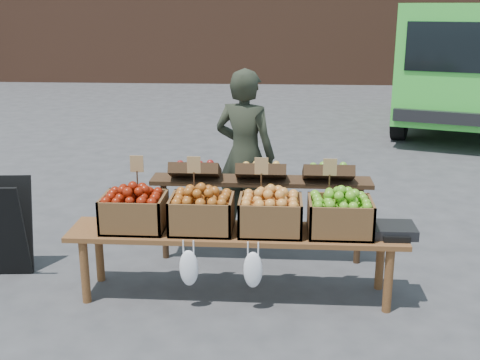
# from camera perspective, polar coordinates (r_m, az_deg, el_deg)

# --- Properties ---
(ground) EXTENTS (80.00, 80.00, 0.00)m
(ground) POSITION_cam_1_polar(r_m,az_deg,el_deg) (5.59, -7.22, -8.35)
(ground) COLOR #404042
(delivery_van) EXTENTS (3.92, 5.69, 2.33)m
(delivery_van) POSITION_cam_1_polar(r_m,az_deg,el_deg) (12.43, 21.03, 10.00)
(delivery_van) COLOR #43D640
(delivery_van) RESTS_ON ground
(vendor) EXTENTS (0.74, 0.61, 1.73)m
(vendor) POSITION_cam_1_polar(r_m,az_deg,el_deg) (6.01, 0.47, 2.34)
(vendor) COLOR #262B1F
(vendor) RESTS_ON ground
(back_table) EXTENTS (2.10, 0.44, 1.04)m
(back_table) POSITION_cam_1_polar(r_m,az_deg,el_deg) (5.54, 1.98, -2.66)
(back_table) COLOR #362315
(back_table) RESTS_ON ground
(display_bench) EXTENTS (2.70, 0.56, 0.57)m
(display_bench) POSITION_cam_1_polar(r_m,az_deg,el_deg) (4.97, -0.38, -7.91)
(display_bench) COLOR brown
(display_bench) RESTS_ON ground
(crate_golden_apples) EXTENTS (0.50, 0.40, 0.28)m
(crate_golden_apples) POSITION_cam_1_polar(r_m,az_deg,el_deg) (4.93, -10.01, -3.02)
(crate_golden_apples) COLOR #620C04
(crate_golden_apples) RESTS_ON display_bench
(crate_russet_pears) EXTENTS (0.50, 0.40, 0.28)m
(crate_russet_pears) POSITION_cam_1_polar(r_m,az_deg,el_deg) (4.83, -3.65, -3.21)
(crate_russet_pears) COLOR #AD5813
(crate_russet_pears) RESTS_ON display_bench
(crate_red_apples) EXTENTS (0.50, 0.40, 0.28)m
(crate_red_apples) POSITION_cam_1_polar(r_m,az_deg,el_deg) (4.80, 2.89, -3.36)
(crate_red_apples) COLOR gold
(crate_red_apples) RESTS_ON display_bench
(crate_green_apples) EXTENTS (0.50, 0.40, 0.28)m
(crate_green_apples) POSITION_cam_1_polar(r_m,az_deg,el_deg) (4.82, 9.45, -3.46)
(crate_green_apples) COLOR #378011
(crate_green_apples) RESTS_ON display_bench
(weighing_scale) EXTENTS (0.34, 0.30, 0.08)m
(weighing_scale) POSITION_cam_1_polar(r_m,az_deg,el_deg) (4.92, 14.35, -4.61)
(weighing_scale) COLOR black
(weighing_scale) RESTS_ON display_bench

